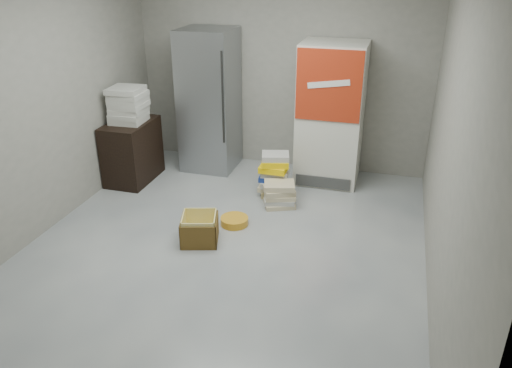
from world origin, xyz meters
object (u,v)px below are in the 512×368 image
object	(u,v)px
steel_fridge	(210,101)
phonebook_stack_main	(274,175)
wood_shelf	(132,151)
cardboard_box	(200,231)
coke_cooler	(331,114)

from	to	relation	value
steel_fridge	phonebook_stack_main	bearing A→B (deg)	-32.14
wood_shelf	phonebook_stack_main	size ratio (longest dim) A/B	1.44
phonebook_stack_main	wood_shelf	bearing A→B (deg)	175.53
wood_shelf	phonebook_stack_main	world-z (taller)	wood_shelf
wood_shelf	phonebook_stack_main	distance (m)	1.92
steel_fridge	cardboard_box	world-z (taller)	steel_fridge
phonebook_stack_main	cardboard_box	size ratio (longest dim) A/B	1.18
phonebook_stack_main	cardboard_box	xyz separation A→B (m)	(-0.48, -1.29, -0.15)
wood_shelf	phonebook_stack_main	bearing A→B (deg)	1.40
wood_shelf	cardboard_box	bearing A→B (deg)	-40.90
steel_fridge	coke_cooler	world-z (taller)	steel_fridge
cardboard_box	wood_shelf	bearing A→B (deg)	122.73
steel_fridge	coke_cooler	distance (m)	1.65
coke_cooler	cardboard_box	distance (m)	2.36
coke_cooler	wood_shelf	distance (m)	2.63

